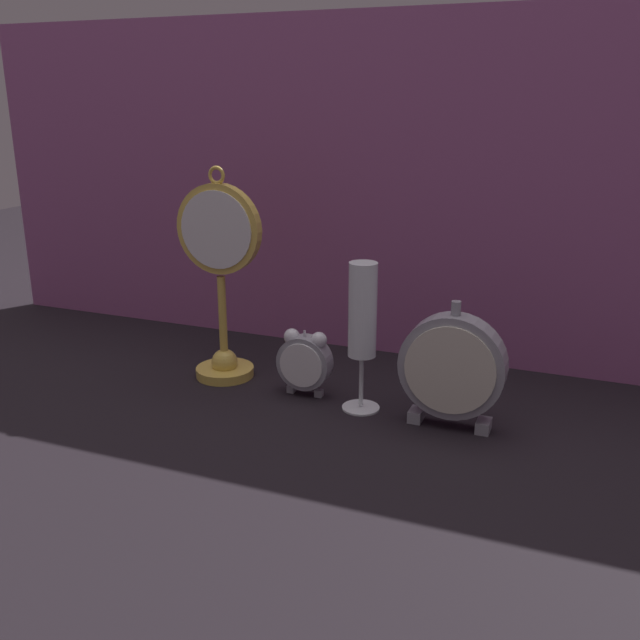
# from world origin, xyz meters

# --- Properties ---
(ground_plane) EXTENTS (4.00, 4.00, 0.00)m
(ground_plane) POSITION_xyz_m (0.00, 0.00, 0.00)
(ground_plane) COLOR black
(fabric_backdrop_drape) EXTENTS (1.64, 0.01, 0.61)m
(fabric_backdrop_drape) POSITION_xyz_m (0.00, 0.33, 0.31)
(fabric_backdrop_drape) COLOR #8E4C7F
(fabric_backdrop_drape) RESTS_ON ground_plane
(pocket_watch_on_stand) EXTENTS (0.15, 0.10, 0.36)m
(pocket_watch_on_stand) POSITION_xyz_m (-0.19, 0.10, 0.17)
(pocket_watch_on_stand) COLOR gold
(pocket_watch_on_stand) RESTS_ON ground_plane
(alarm_clock_twin_bell) EXTENTS (0.09, 0.03, 0.11)m
(alarm_clock_twin_bell) POSITION_xyz_m (-0.02, 0.07, 0.06)
(alarm_clock_twin_bell) COLOR gray
(alarm_clock_twin_bell) RESTS_ON ground_plane
(mantel_clock_silver) EXTENTS (0.16, 0.04, 0.19)m
(mantel_clock_silver) POSITION_xyz_m (0.22, 0.05, 0.09)
(mantel_clock_silver) COLOR gray
(mantel_clock_silver) RESTS_ON ground_plane
(champagne_flute) EXTENTS (0.06, 0.06, 0.23)m
(champagne_flute) POSITION_xyz_m (0.08, 0.06, 0.15)
(champagne_flute) COLOR silver
(champagne_flute) RESTS_ON ground_plane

